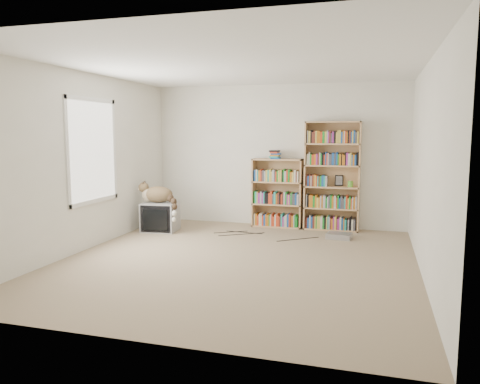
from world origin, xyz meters
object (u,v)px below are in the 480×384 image
(cat, at_px, (160,197))
(bookcase_short, at_px, (277,196))
(crt_tv, at_px, (160,217))
(bookcase_tall, at_px, (332,179))
(dvd_player, at_px, (339,236))

(cat, xyz_separation_m, bookcase_short, (1.81, 0.95, -0.04))
(crt_tv, relative_size, cat, 0.77)
(bookcase_tall, height_order, dvd_player, bookcase_tall)
(crt_tv, height_order, dvd_player, crt_tv)
(cat, bearing_deg, crt_tv, 108.00)
(crt_tv, height_order, bookcase_short, bookcase_short)
(cat, bearing_deg, bookcase_tall, 7.24)
(cat, distance_m, bookcase_tall, 2.93)
(bookcase_tall, xyz_separation_m, dvd_player, (0.19, -0.67, -0.83))
(crt_tv, xyz_separation_m, cat, (0.02, -0.04, 0.35))
(bookcase_short, bearing_deg, dvd_player, -30.69)
(bookcase_tall, relative_size, dvd_player, 4.89)
(bookcase_tall, distance_m, dvd_player, 1.09)
(crt_tv, distance_m, bookcase_tall, 2.99)
(crt_tv, xyz_separation_m, bookcase_tall, (2.78, 0.91, 0.63))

